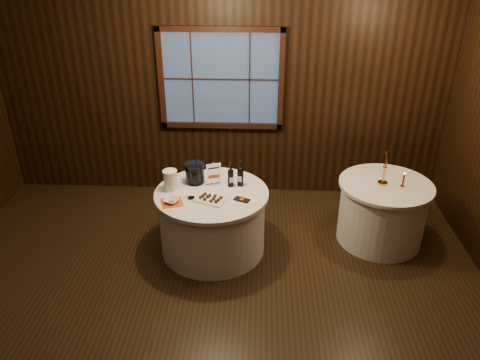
{
  "coord_description": "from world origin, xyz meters",
  "views": [
    {
      "loc": [
        0.53,
        -3.54,
        3.3
      ],
      "look_at": [
        0.32,
        0.9,
        0.98
      ],
      "focal_mm": 35.0,
      "sensor_mm": 36.0,
      "label": 1
    }
  ],
  "objects_px": {
    "port_bottle_left": "(231,176)",
    "chocolate_box": "(242,200)",
    "main_table": "(212,221)",
    "ice_bucket": "(195,173)",
    "port_bottle_right": "(240,175)",
    "glass_pitcher": "(171,180)",
    "chocolate_plate": "(210,199)",
    "red_candle": "(403,181)",
    "grape_bunch": "(192,197)",
    "brass_candlestick": "(384,172)",
    "sign_stand": "(214,177)",
    "side_table": "(382,212)",
    "cracker_bowl": "(172,201)"
  },
  "relations": [
    {
      "from": "ice_bucket",
      "to": "chocolate_plate",
      "type": "xyz_separation_m",
      "value": [
        0.22,
        -0.41,
        -0.11
      ]
    },
    {
      "from": "port_bottle_left",
      "to": "chocolate_plate",
      "type": "height_order",
      "value": "port_bottle_left"
    },
    {
      "from": "sign_stand",
      "to": "ice_bucket",
      "type": "distance_m",
      "value": 0.22
    },
    {
      "from": "side_table",
      "to": "red_candle",
      "type": "bearing_deg",
      "value": -24.48
    },
    {
      "from": "grape_bunch",
      "to": "glass_pitcher",
      "type": "bearing_deg",
      "value": 141.64
    },
    {
      "from": "ice_bucket",
      "to": "chocolate_box",
      "type": "relative_size",
      "value": 1.39
    },
    {
      "from": "grape_bunch",
      "to": "glass_pitcher",
      "type": "xyz_separation_m",
      "value": [
        -0.26,
        0.21,
        0.1
      ]
    },
    {
      "from": "main_table",
      "to": "cracker_bowl",
      "type": "distance_m",
      "value": 0.62
    },
    {
      "from": "red_candle",
      "to": "chocolate_plate",
      "type": "bearing_deg",
      "value": -169.21
    },
    {
      "from": "main_table",
      "to": "glass_pitcher",
      "type": "relative_size",
      "value": 5.51
    },
    {
      "from": "sign_stand",
      "to": "glass_pitcher",
      "type": "bearing_deg",
      "value": 176.75
    },
    {
      "from": "chocolate_plate",
      "to": "chocolate_box",
      "type": "xyz_separation_m",
      "value": [
        0.34,
        0.02,
        -0.01
      ]
    },
    {
      "from": "grape_bunch",
      "to": "brass_candlestick",
      "type": "height_order",
      "value": "brass_candlestick"
    },
    {
      "from": "red_candle",
      "to": "grape_bunch",
      "type": "bearing_deg",
      "value": -170.68
    },
    {
      "from": "port_bottle_right",
      "to": "grape_bunch",
      "type": "bearing_deg",
      "value": -130.86
    },
    {
      "from": "sign_stand",
      "to": "port_bottle_right",
      "type": "relative_size",
      "value": 0.89
    },
    {
      "from": "side_table",
      "to": "glass_pitcher",
      "type": "bearing_deg",
      "value": -174.1
    },
    {
      "from": "port_bottle_left",
      "to": "cracker_bowl",
      "type": "xyz_separation_m",
      "value": [
        -0.61,
        -0.41,
        -0.1
      ]
    },
    {
      "from": "port_bottle_left",
      "to": "port_bottle_right",
      "type": "distance_m",
      "value": 0.11
    },
    {
      "from": "ice_bucket",
      "to": "port_bottle_right",
      "type": "bearing_deg",
      "value": -5.12
    },
    {
      "from": "cracker_bowl",
      "to": "sign_stand",
      "type": "bearing_deg",
      "value": 46.98
    },
    {
      "from": "port_bottle_right",
      "to": "grape_bunch",
      "type": "height_order",
      "value": "port_bottle_right"
    },
    {
      "from": "chocolate_plate",
      "to": "brass_candlestick",
      "type": "distance_m",
      "value": 2.01
    },
    {
      "from": "chocolate_box",
      "to": "brass_candlestick",
      "type": "bearing_deg",
      "value": 40.2
    },
    {
      "from": "ice_bucket",
      "to": "red_candle",
      "type": "bearing_deg",
      "value": 0.12
    },
    {
      "from": "chocolate_plate",
      "to": "brass_candlestick",
      "type": "bearing_deg",
      "value": 13.77
    },
    {
      "from": "ice_bucket",
      "to": "grape_bunch",
      "type": "height_order",
      "value": "ice_bucket"
    },
    {
      "from": "chocolate_box",
      "to": "brass_candlestick",
      "type": "height_order",
      "value": "brass_candlestick"
    },
    {
      "from": "chocolate_box",
      "to": "ice_bucket",
      "type": "bearing_deg",
      "value": 169.56
    },
    {
      "from": "side_table",
      "to": "glass_pitcher",
      "type": "height_order",
      "value": "glass_pitcher"
    },
    {
      "from": "port_bottle_left",
      "to": "red_candle",
      "type": "bearing_deg",
      "value": -20.3
    },
    {
      "from": "cracker_bowl",
      "to": "brass_candlestick",
      "type": "bearing_deg",
      "value": 13.0
    },
    {
      "from": "port_bottle_right",
      "to": "ice_bucket",
      "type": "relative_size",
      "value": 1.28
    },
    {
      "from": "glass_pitcher",
      "to": "red_candle",
      "type": "xyz_separation_m",
      "value": [
        2.62,
        0.18,
        -0.05
      ]
    },
    {
      "from": "glass_pitcher",
      "to": "ice_bucket",
      "type": "bearing_deg",
      "value": 20.66
    },
    {
      "from": "ice_bucket",
      "to": "brass_candlestick",
      "type": "distance_m",
      "value": 2.16
    },
    {
      "from": "main_table",
      "to": "brass_candlestick",
      "type": "xyz_separation_m",
      "value": [
        1.95,
        0.29,
        0.53
      ]
    },
    {
      "from": "port_bottle_left",
      "to": "chocolate_plate",
      "type": "bearing_deg",
      "value": -142.72
    },
    {
      "from": "side_table",
      "to": "red_candle",
      "type": "height_order",
      "value": "red_candle"
    },
    {
      "from": "sign_stand",
      "to": "cracker_bowl",
      "type": "height_order",
      "value": "sign_stand"
    },
    {
      "from": "port_bottle_left",
      "to": "chocolate_box",
      "type": "distance_m",
      "value": 0.37
    },
    {
      "from": "side_table",
      "to": "chocolate_box",
      "type": "xyz_separation_m",
      "value": [
        -1.65,
        -0.46,
        0.39
      ]
    },
    {
      "from": "ice_bucket",
      "to": "chocolate_box",
      "type": "height_order",
      "value": "ice_bucket"
    },
    {
      "from": "brass_candlestick",
      "to": "main_table",
      "type": "bearing_deg",
      "value": -171.47
    },
    {
      "from": "main_table",
      "to": "ice_bucket",
      "type": "relative_size",
      "value": 5.36
    },
    {
      "from": "main_table",
      "to": "ice_bucket",
      "type": "height_order",
      "value": "ice_bucket"
    },
    {
      "from": "sign_stand",
      "to": "port_bottle_left",
      "type": "distance_m",
      "value": 0.2
    },
    {
      "from": "main_table",
      "to": "ice_bucket",
      "type": "xyz_separation_m",
      "value": [
        -0.21,
        0.22,
        0.51
      ]
    },
    {
      "from": "chocolate_plate",
      "to": "chocolate_box",
      "type": "bearing_deg",
      "value": 3.2
    },
    {
      "from": "main_table",
      "to": "side_table",
      "type": "distance_m",
      "value": 2.02
    }
  ]
}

